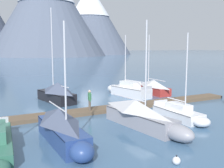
# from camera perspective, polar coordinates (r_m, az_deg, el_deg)

# --- Properties ---
(ground_plane) EXTENTS (700.00, 700.00, 0.00)m
(ground_plane) POSITION_cam_1_polar(r_m,az_deg,el_deg) (21.20, 7.32, -7.34)
(ground_plane) COLOR #426689
(mountain_shoulder_ridge) EXTENTS (71.61, 71.61, 58.90)m
(mountain_shoulder_ridge) POSITION_cam_1_polar(r_m,az_deg,el_deg) (178.17, -13.48, 15.79)
(mountain_shoulder_ridge) COLOR slate
(mountain_shoulder_ridge) RESTS_ON ground
(mountain_east_summit) EXTENTS (61.36, 61.36, 51.24)m
(mountain_east_summit) POSITION_cam_1_polar(r_m,az_deg,el_deg) (209.87, -4.63, 13.62)
(mountain_east_summit) COLOR slate
(mountain_east_summit) RESTS_ON ground
(dock) EXTENTS (24.06, 2.71, 0.30)m
(dock) POSITION_cam_1_polar(r_m,az_deg,el_deg) (24.49, 2.10, -4.87)
(dock) COLOR brown
(dock) RESTS_ON ground
(sailboat_second_berth) EXTENTS (1.78, 6.59, 6.86)m
(sailboat_second_berth) POSITION_cam_1_polar(r_m,az_deg,el_deg) (15.97, -10.31, -8.97)
(sailboat_second_berth) COLOR navy
(sailboat_second_berth) RESTS_ON ground
(sailboat_mid_dock_port) EXTENTS (2.94, 6.26, 9.33)m
(sailboat_mid_dock_port) POSITION_cam_1_polar(r_m,az_deg,el_deg) (28.05, -11.71, -1.71)
(sailboat_mid_dock_port) COLOR black
(sailboat_mid_dock_port) RESTS_ON ground
(sailboat_mid_dock_starboard) EXTENTS (2.42, 7.90, 7.23)m
(sailboat_mid_dock_starboard) POSITION_cam_1_polar(r_m,az_deg,el_deg) (18.72, 6.43, -6.60)
(sailboat_mid_dock_starboard) COLOR #93939E
(sailboat_mid_dock_starboard) RESTS_ON ground
(sailboat_far_berth) EXTENTS (1.58, 5.31, 6.51)m
(sailboat_far_berth) POSITION_cam_1_polar(r_m,az_deg,el_deg) (21.38, 14.23, -6.02)
(sailboat_far_berth) COLOR silver
(sailboat_far_berth) RESTS_ON ground
(sailboat_outer_slip) EXTENTS (2.96, 6.51, 6.82)m
(sailboat_outer_slip) POSITION_cam_1_polar(r_m,az_deg,el_deg) (30.97, 3.20, -1.24)
(sailboat_outer_slip) COLOR white
(sailboat_outer_slip) RESTS_ON ground
(sailboat_end_of_dock) EXTENTS (1.93, 6.73, 6.93)m
(sailboat_end_of_dock) POSITION_cam_1_polar(r_m,az_deg,el_deg) (32.96, 8.03, -0.55)
(sailboat_end_of_dock) COLOR #B2332D
(sailboat_end_of_dock) RESTS_ON ground
(person_on_dock) EXTENTS (0.28, 0.58, 1.69)m
(person_on_dock) POSITION_cam_1_polar(r_m,az_deg,el_deg) (22.53, -4.71, -3.11)
(person_on_dock) COLOR brown
(person_on_dock) RESTS_ON dock
(mooring_buoy_channel_marker) EXTENTS (0.39, 0.39, 0.47)m
(mooring_buoy_channel_marker) POSITION_cam_1_polar(r_m,az_deg,el_deg) (13.65, 13.34, -15.35)
(mooring_buoy_channel_marker) COLOR white
(mooring_buoy_channel_marker) RESTS_ON ground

